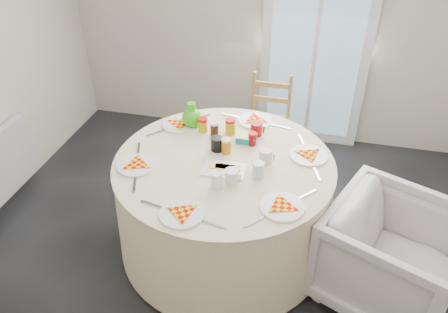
% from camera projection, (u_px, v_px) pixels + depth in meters
% --- Properties ---
extents(floor, '(4.00, 4.00, 0.00)m').
position_uv_depth(floor, '(224.00, 273.00, 3.10)').
color(floor, black).
rests_on(floor, ground).
extents(wall_back, '(4.00, 0.02, 2.60)m').
position_uv_depth(wall_back, '(276.00, 8.00, 3.96)').
color(wall_back, '#BCB5A3').
rests_on(wall_back, floor).
extents(glass_door, '(1.00, 0.08, 2.10)m').
position_uv_depth(glass_door, '(317.00, 41.00, 3.98)').
color(glass_door, silver).
rests_on(glass_door, floor).
extents(table, '(1.53, 1.53, 0.78)m').
position_uv_depth(table, '(224.00, 205.00, 3.14)').
color(table, '#F5EFB5').
rests_on(table, floor).
extents(wooden_chair, '(0.39, 0.37, 0.86)m').
position_uv_depth(wooden_chair, '(268.00, 119.00, 3.96)').
color(wooden_chair, '#B08047').
rests_on(wooden_chair, floor).
extents(armchair, '(0.96, 0.99, 0.79)m').
position_uv_depth(armchair, '(392.00, 253.00, 2.74)').
color(armchair, beige).
rests_on(armchair, floor).
extents(place_settings, '(1.66, 1.66, 0.03)m').
position_uv_depth(place_settings, '(224.00, 160.00, 2.91)').
color(place_settings, silver).
rests_on(place_settings, table).
extents(jar_cluster, '(0.45, 0.24, 0.13)m').
position_uv_depth(jar_cluster, '(226.00, 131.00, 3.13)').
color(jar_cluster, olive).
rests_on(jar_cluster, table).
extents(butter_tub, '(0.14, 0.11, 0.06)m').
position_uv_depth(butter_tub, '(246.00, 139.00, 3.10)').
color(butter_tub, '#0E7D8D').
rests_on(butter_tub, table).
extents(green_pitcher, '(0.17, 0.17, 0.19)m').
position_uv_depth(green_pitcher, '(192.00, 114.00, 3.23)').
color(green_pitcher, '#35C115').
rests_on(green_pitcher, table).
extents(cheese_platter, '(0.28, 0.19, 0.04)m').
position_uv_depth(cheese_platter, '(224.00, 169.00, 2.83)').
color(cheese_platter, white).
rests_on(cheese_platter, table).
extents(mugs_glasses, '(0.86, 0.86, 0.12)m').
position_uv_depth(mugs_glasses, '(239.00, 157.00, 2.87)').
color(mugs_glasses, gray).
rests_on(mugs_glasses, table).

